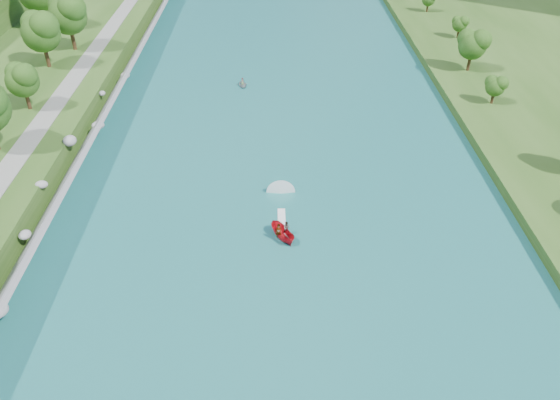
{
  "coord_description": "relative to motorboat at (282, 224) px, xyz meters",
  "views": [
    {
      "loc": [
        -0.74,
        -32.58,
        38.56
      ],
      "look_at": [
        0.14,
        18.01,
        2.5
      ],
      "focal_mm": 35.0,
      "sensor_mm": 36.0,
      "label": 1
    }
  ],
  "objects": [
    {
      "name": "river_water",
      "position": [
        -0.33,
        4.25,
        -0.7
      ],
      "size": [
        55.0,
        240.0,
        0.1
      ],
      "primitive_type": "cube",
      "color": "#196260",
      "rests_on": "ground"
    },
    {
      "name": "riprap_bank",
      "position": [
        -26.2,
        3.25,
        1.08
      ],
      "size": [
        4.15,
        236.0,
        4.49
      ],
      "color": "slate",
      "rests_on": "ground"
    },
    {
      "name": "raft",
      "position": [
        -5.98,
        39.59,
        -0.32
      ],
      "size": [
        2.36,
        2.97,
        1.47
      ],
      "rotation": [
        0.0,
        0.0,
        0.18
      ],
      "color": "gray",
      "rests_on": "river_water"
    },
    {
      "name": "motorboat",
      "position": [
        0.0,
        0.0,
        0.0
      ],
      "size": [
        3.6,
        18.85,
        2.22
      ],
      "rotation": [
        0.0,
        0.0,
        3.69
      ],
      "color": "red",
      "rests_on": "river_water"
    },
    {
      "name": "ground",
      "position": [
        -0.33,
        -15.75,
        -0.75
      ],
      "size": [
        260.0,
        260.0,
        0.0
      ],
      "primitive_type": "plane",
      "color": "#2D5119",
      "rests_on": "ground"
    }
  ]
}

